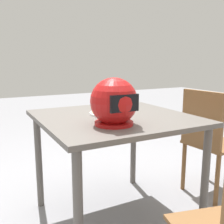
% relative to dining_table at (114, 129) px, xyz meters
% --- Properties ---
extents(ground_plane, '(14.00, 14.00, 0.00)m').
position_rel_dining_table_xyz_m(ground_plane, '(0.00, 0.00, -0.67)').
color(ground_plane, gray).
extents(dining_table, '(0.98, 0.98, 0.77)m').
position_rel_dining_table_xyz_m(dining_table, '(0.00, 0.00, 0.00)').
color(dining_table, '#5B5651').
rests_on(dining_table, ground).
extents(pizza_plate, '(0.29, 0.29, 0.01)m').
position_rel_dining_table_xyz_m(pizza_plate, '(0.00, -0.06, 0.10)').
color(pizza_plate, white).
rests_on(pizza_plate, dining_table).
extents(pizza, '(0.25, 0.25, 0.05)m').
position_rel_dining_table_xyz_m(pizza, '(0.00, -0.06, 0.12)').
color(pizza, tan).
rests_on(pizza, pizza_plate).
extents(motorcycle_helmet, '(0.28, 0.28, 0.28)m').
position_rel_dining_table_xyz_m(motorcycle_helmet, '(0.12, 0.23, 0.22)').
color(motorcycle_helmet, '#B21414').
rests_on(motorcycle_helmet, dining_table).
extents(chair_side, '(0.43, 0.43, 0.90)m').
position_rel_dining_table_xyz_m(chair_side, '(-0.85, 0.05, -0.17)').
color(chair_side, brown).
rests_on(chair_side, ground).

